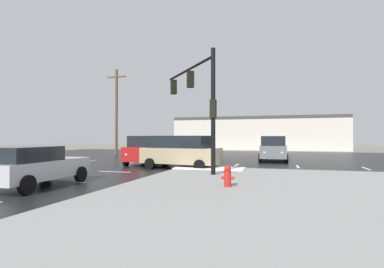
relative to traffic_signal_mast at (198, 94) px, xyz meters
name	(u,v)px	position (x,y,z in m)	size (l,w,h in m)	color
ground_plane	(157,163)	(-4.64, 5.22, -4.31)	(120.00, 120.00, 0.00)	slate
road_asphalt	(157,163)	(-4.64, 5.22, -4.30)	(44.00, 44.00, 0.02)	black
snow_strip_curbside	(210,168)	(0.36, 1.22, -4.14)	(4.00, 1.60, 0.06)	white
lane_markings	(165,165)	(-3.43, 3.84, -4.28)	(36.15, 36.15, 0.01)	silver
traffic_signal_mast	(198,94)	(0.00, 0.00, 0.00)	(4.25, 5.14, 6.18)	black
fire_hydrant	(228,176)	(2.43, -4.78, -3.77)	(0.48, 0.26, 0.79)	red
strip_building_background	(258,133)	(0.78, 34.07, -1.72)	(26.07, 8.00, 5.18)	beige
sedan_black	(168,149)	(-5.60, 10.07, -3.45)	(4.64, 2.29, 1.58)	black
suv_tan	(181,151)	(-1.64, 1.95, -3.22)	(5.00, 2.62, 2.03)	tan
suv_red	(148,149)	(-4.86, 4.19, -3.22)	(2.42, 4.93, 2.03)	#B21919
sedan_silver	(34,166)	(-4.85, -6.31, -3.45)	(2.23, 4.62, 1.58)	#B7BABF
suv_grey	(273,148)	(3.70, 9.49, -3.22)	(2.26, 4.88, 2.03)	slate
sedan_green	(273,148)	(3.54, 15.80, -3.45)	(2.29, 4.64, 1.58)	#195933
utility_pole_far	(116,110)	(-12.72, 13.08, 0.55)	(2.20, 0.28, 9.29)	brown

